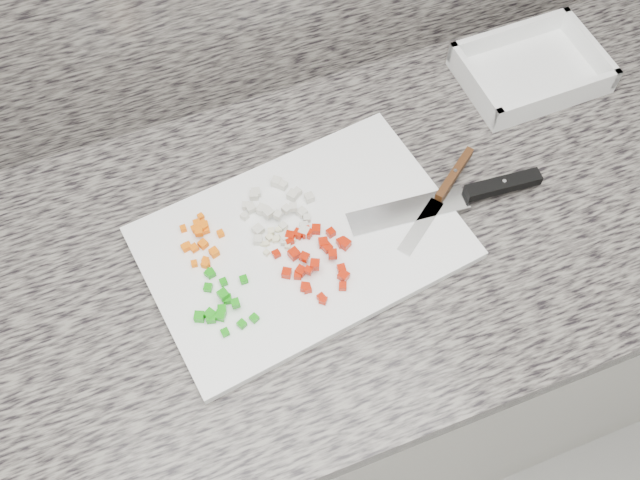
{
  "coord_description": "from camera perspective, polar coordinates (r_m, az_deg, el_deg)",
  "views": [
    {
      "loc": [
        -0.12,
        0.94,
        1.8
      ],
      "look_at": [
        0.07,
        1.42,
        0.93
      ],
      "focal_mm": 40.0,
      "sensor_mm": 36.0,
      "label": 1
    }
  ],
  "objects": [
    {
      "name": "paring_knife",
      "position": [
        1.08,
        10.05,
        4.19
      ],
      "size": [
        0.18,
        0.14,
        0.02
      ],
      "rotation": [
        0.0,
        0.0,
        0.63
      ],
      "color": "silver",
      "rests_on": "cutting_board"
    },
    {
      "name": "green_pepper_pile",
      "position": [
        0.98,
        -7.97,
        -5.07
      ],
      "size": [
        0.09,
        0.11,
        0.02
      ],
      "color": "#128E0C",
      "rests_on": "cutting_board"
    },
    {
      "name": "carrot_pile",
      "position": [
        1.03,
        -9.5,
        0.05
      ],
      "size": [
        0.06,
        0.09,
        0.02
      ],
      "color": "#F36505",
      "rests_on": "cutting_board"
    },
    {
      "name": "red_pepper_pile",
      "position": [
        1.0,
        -0.51,
        -1.22
      ],
      "size": [
        0.11,
        0.13,
        0.02
      ],
      "color": "#AB1602",
      "rests_on": "cutting_board"
    },
    {
      "name": "countertop",
      "position": [
        1.05,
        -3.94,
        -1.58
      ],
      "size": [
        3.96,
        0.64,
        0.04
      ],
      "primitive_type": "cube",
      "color": "#6A655D",
      "rests_on": "cabinet"
    },
    {
      "name": "cabinet",
      "position": [
        1.46,
        -2.87,
        -10.08
      ],
      "size": [
        3.92,
        0.62,
        0.86
      ],
      "primitive_type": "cube",
      "color": "silver",
      "rests_on": "ground"
    },
    {
      "name": "tray",
      "position": [
        1.27,
        16.49,
        12.82
      ],
      "size": [
        0.23,
        0.17,
        0.05
      ],
      "rotation": [
        0.0,
        0.0,
        0.02
      ],
      "color": "white",
      "rests_on": "countertop"
    },
    {
      "name": "garlic_pile",
      "position": [
        1.02,
        -3.53,
        0.19
      ],
      "size": [
        0.05,
        0.04,
        0.01
      ],
      "color": "beige",
      "rests_on": "cutting_board"
    },
    {
      "name": "cutting_board",
      "position": [
        1.03,
        -1.44,
        -0.22
      ],
      "size": [
        0.48,
        0.35,
        0.01
      ],
      "primitive_type": "cube",
      "rotation": [
        0.0,
        0.0,
        0.14
      ],
      "color": "white",
      "rests_on": "countertop"
    },
    {
      "name": "onion_pile",
      "position": [
        1.04,
        -3.32,
        2.32
      ],
      "size": [
        0.11,
        0.12,
        0.02
      ],
      "color": "beige",
      "rests_on": "cutting_board"
    },
    {
      "name": "chef_knife",
      "position": [
        1.08,
        11.96,
        3.65
      ],
      "size": [
        0.3,
        0.06,
        0.02
      ],
      "rotation": [
        0.0,
        0.0,
        -0.09
      ],
      "color": "silver",
      "rests_on": "cutting_board"
    }
  ]
}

